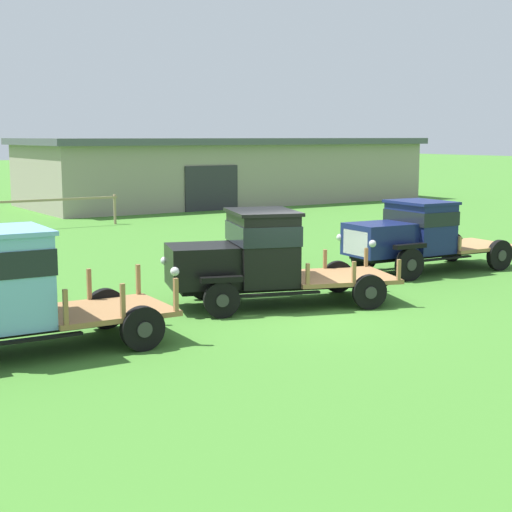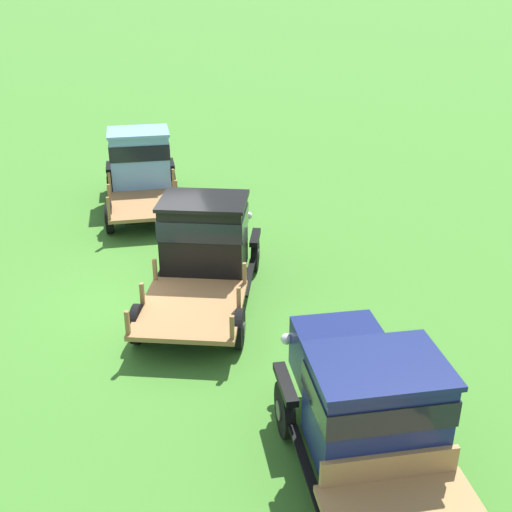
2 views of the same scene
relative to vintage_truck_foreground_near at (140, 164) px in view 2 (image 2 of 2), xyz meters
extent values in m
plane|color=#3D7528|center=(6.46, -0.16, -1.22)|extent=(240.00, 240.00, 0.00)
cylinder|color=black|center=(-1.04, -0.95, -0.80)|extent=(0.85, 0.22, 0.84)
cylinder|color=#2D2D2D|center=(-1.04, -1.06, -0.80)|extent=(0.30, 0.04, 0.29)
cylinder|color=black|center=(-0.97, 1.02, -0.80)|extent=(0.85, 0.22, 0.84)
cylinder|color=#2D2D2D|center=(-0.97, 1.13, -0.80)|extent=(0.30, 0.04, 0.29)
cylinder|color=black|center=(2.31, -1.07, -0.80)|extent=(0.85, 0.22, 0.84)
cylinder|color=#2D2D2D|center=(2.31, -1.18, -0.80)|extent=(0.30, 0.04, 0.29)
cylinder|color=black|center=(2.38, 0.90, -0.80)|extent=(0.85, 0.22, 0.84)
cylinder|color=#2D2D2D|center=(2.39, 1.01, -0.80)|extent=(0.30, 0.04, 0.29)
cube|color=black|center=(0.61, -0.02, -0.72)|extent=(4.75, 1.25, 0.12)
cube|color=#70A3D1|center=(-1.22, 0.04, -0.18)|extent=(1.50, 1.43, 0.97)
cube|color=silver|center=(-1.92, 0.07, -0.22)|extent=(0.10, 1.09, 0.72)
sphere|color=silver|center=(-1.95, -0.67, -0.15)|extent=(0.20, 0.20, 0.20)
sphere|color=silver|center=(-1.90, 0.81, -0.15)|extent=(0.20, 0.20, 0.20)
cube|color=black|center=(-1.04, -0.95, -0.33)|extent=(0.97, 0.23, 0.12)
cube|color=black|center=(-0.97, 1.02, -0.33)|extent=(0.97, 0.23, 0.12)
cube|color=#70A3D1|center=(0.16, -0.01, 0.18)|extent=(1.37, 1.78, 1.68)
cube|color=black|center=(0.16, -0.01, 0.56)|extent=(1.42, 1.82, 0.47)
cube|color=#70A3D1|center=(0.16, -0.01, 1.06)|extent=(1.50, 1.87, 0.08)
cube|color=black|center=(0.25, -0.98, -0.74)|extent=(1.83, 0.21, 0.05)
cube|color=black|center=(0.32, 0.96, -0.74)|extent=(1.83, 0.21, 0.05)
cube|color=olive|center=(1.99, -0.07, -0.61)|extent=(2.44, 2.06, 0.10)
cube|color=olive|center=(0.89, -0.97, -0.24)|extent=(0.08, 0.08, 0.63)
cube|color=olive|center=(0.96, 0.90, -0.24)|extent=(0.08, 0.08, 0.63)
cube|color=olive|center=(1.96, -1.01, -0.24)|extent=(0.08, 0.08, 0.63)
cube|color=olive|center=(2.03, 0.87, -0.24)|extent=(0.08, 0.08, 0.63)
cube|color=olive|center=(3.02, -1.05, -0.24)|extent=(0.08, 0.08, 0.63)
cube|color=olive|center=(3.09, 0.83, -0.24)|extent=(0.08, 0.08, 0.63)
cylinder|color=black|center=(4.88, 0.42, -0.81)|extent=(0.82, 0.39, 0.81)
cylinder|color=#2D2D2D|center=(4.85, 0.33, -0.81)|extent=(0.28, 0.12, 0.28)
cylinder|color=black|center=(5.51, 2.38, -0.81)|extent=(0.82, 0.39, 0.81)
cylinder|color=#2D2D2D|center=(5.54, 2.46, -0.81)|extent=(0.28, 0.12, 0.28)
cylinder|color=black|center=(8.18, -0.65, -0.81)|extent=(0.82, 0.39, 0.81)
cylinder|color=#2D2D2D|center=(8.15, -0.74, -0.81)|extent=(0.28, 0.12, 0.28)
cylinder|color=black|center=(8.82, 1.31, -0.81)|extent=(0.82, 0.39, 0.81)
cylinder|color=#2D2D2D|center=(8.85, 1.39, -0.81)|extent=(0.28, 0.12, 0.28)
cube|color=black|center=(6.78, 0.88, -0.73)|extent=(5.03, 2.59, 0.12)
cube|color=black|center=(4.97, 1.47, -0.21)|extent=(1.92, 1.85, 0.93)
cube|color=silver|center=(4.27, 1.70, -0.25)|extent=(0.41, 1.10, 0.70)
sphere|color=silver|center=(4.02, 0.97, -0.18)|extent=(0.20, 0.20, 0.20)
sphere|color=silver|center=(4.49, 2.44, -0.18)|extent=(0.20, 0.20, 0.20)
cube|color=black|center=(4.88, 0.42, -0.36)|extent=(0.95, 0.48, 0.12)
cube|color=black|center=(5.51, 2.38, -0.36)|extent=(0.95, 0.48, 0.12)
cube|color=black|center=(6.34, 1.03, 0.14)|extent=(1.82, 2.13, 1.63)
cube|color=black|center=(6.34, 1.03, 0.51)|extent=(1.88, 2.19, 0.46)
cube|color=black|center=(6.34, 1.03, 0.99)|extent=(1.97, 2.25, 0.08)
cube|color=black|center=(6.15, 0.02, -0.75)|extent=(1.81, 0.71, 0.05)
cube|color=black|center=(6.78, 1.94, -0.75)|extent=(1.81, 0.71, 0.05)
cube|color=olive|center=(8.15, 0.44, -0.62)|extent=(2.99, 2.72, 0.10)
cube|color=olive|center=(6.79, -0.15, -0.33)|extent=(0.10, 0.10, 0.48)
cube|color=olive|center=(7.39, 1.71, -0.33)|extent=(0.10, 0.10, 0.48)
cube|color=olive|center=(7.85, -0.49, -0.33)|extent=(0.10, 0.10, 0.48)
cube|color=olive|center=(8.45, 1.37, -0.33)|extent=(0.10, 0.10, 0.48)
cube|color=olive|center=(8.90, -0.83, -0.33)|extent=(0.10, 0.10, 0.48)
cube|color=olive|center=(9.51, 1.03, -0.33)|extent=(0.10, 0.10, 0.48)
cylinder|color=black|center=(11.48, 1.50, -0.76)|extent=(0.92, 0.22, 0.91)
cylinder|color=#2D2D2D|center=(11.48, 1.40, -0.76)|extent=(0.32, 0.05, 0.32)
cylinder|color=black|center=(11.59, 3.51, -0.76)|extent=(0.92, 0.22, 0.91)
cylinder|color=#2D2D2D|center=(11.60, 3.61, -0.76)|extent=(0.32, 0.05, 0.32)
cube|color=black|center=(13.13, 2.42, -0.68)|extent=(5.04, 1.39, 0.12)
cube|color=#141E51|center=(11.28, 2.52, -0.16)|extent=(1.79, 1.51, 0.91)
cube|color=silver|center=(10.46, 2.57, -0.21)|extent=(0.12, 1.11, 0.69)
sphere|color=silver|center=(10.40, 1.81, -0.14)|extent=(0.20, 0.20, 0.20)
sphere|color=silver|center=(10.49, 3.32, -0.14)|extent=(0.20, 0.20, 0.20)
cube|color=black|center=(11.48, 1.50, -0.26)|extent=(1.06, 0.26, 0.12)
cube|color=black|center=(11.59, 3.51, -0.26)|extent=(1.06, 0.26, 0.12)
cube|color=#141E51|center=(12.78, 2.44, 0.09)|extent=(1.38, 1.84, 1.41)
cube|color=black|center=(12.78, 2.44, 0.40)|extent=(1.43, 1.89, 0.40)
cube|color=#141E51|center=(12.78, 2.44, 0.83)|extent=(1.51, 1.93, 0.08)
cube|color=black|center=(12.85, 1.44, -0.70)|extent=(1.80, 0.24, 0.05)
cube|color=black|center=(12.96, 3.42, -0.70)|extent=(1.80, 0.24, 0.05)
cube|color=#9E7547|center=(13.46, 2.40, -0.34)|extent=(0.19, 1.92, 0.44)
camera|label=1|loc=(-3.56, -14.12, 2.73)|focal=55.00mm
camera|label=2|loc=(19.42, -0.80, 5.84)|focal=45.00mm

